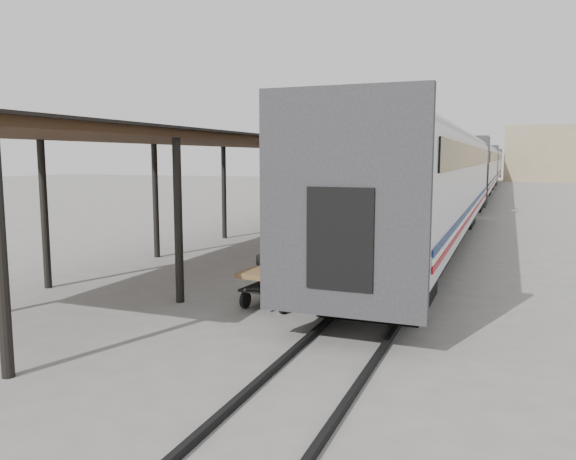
% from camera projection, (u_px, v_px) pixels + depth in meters
% --- Properties ---
extents(ground, '(160.00, 160.00, 0.00)m').
position_uv_depth(ground, '(265.00, 289.00, 14.85)').
color(ground, slate).
rests_on(ground, ground).
extents(train, '(3.45, 76.01, 4.01)m').
position_uv_depth(train, '(474.00, 167.00, 44.52)').
color(train, silver).
rests_on(train, ground).
extents(canopy, '(4.90, 64.30, 4.15)m').
position_uv_depth(canopy, '(363.00, 149.00, 37.71)').
color(canopy, '#422B19').
rests_on(canopy, ground).
extents(rails, '(1.54, 150.00, 0.12)m').
position_uv_depth(rails, '(473.00, 200.00, 45.04)').
color(rails, black).
rests_on(rails, ground).
extents(building_far, '(18.00, 10.00, 8.00)m').
position_uv_depth(building_far, '(571.00, 154.00, 81.20)').
color(building_far, tan).
rests_on(building_far, ground).
extents(building_left, '(12.00, 8.00, 6.00)m').
position_uv_depth(building_left, '(409.00, 160.00, 93.75)').
color(building_left, tan).
rests_on(building_left, ground).
extents(baggage_cart, '(1.48, 2.51, 0.86)m').
position_uv_depth(baggage_cart, '(284.00, 275.00, 13.47)').
color(baggage_cart, brown).
rests_on(baggage_cart, ground).
extents(suitcase_stack, '(1.36, 1.08, 0.57)m').
position_uv_depth(suitcase_stack, '(285.00, 256.00, 13.78)').
color(suitcase_stack, '#3A3A3C').
rests_on(suitcase_stack, baggage_cart).
extents(luggage_tug, '(1.27, 1.80, 1.47)m').
position_uv_depth(luggage_tug, '(362.00, 206.00, 32.57)').
color(luggage_tug, '#97250D').
rests_on(luggage_tug, ground).
extents(porter, '(0.70, 0.81, 1.87)m').
position_uv_depth(porter, '(283.00, 232.00, 12.63)').
color(porter, navy).
rests_on(porter, baggage_cart).
extents(pedestrian, '(1.17, 0.51, 1.98)m').
position_uv_depth(pedestrian, '(331.00, 211.00, 25.76)').
color(pedestrian, black).
rests_on(pedestrian, ground).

